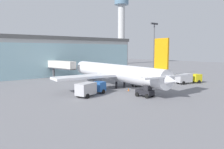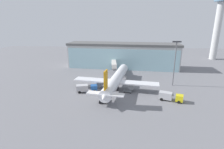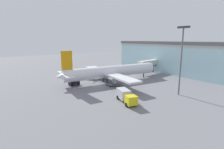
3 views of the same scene
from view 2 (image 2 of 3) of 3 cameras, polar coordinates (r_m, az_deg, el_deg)
The scene contains 12 objects.
ground at distance 60.05m, azimuth 2.17°, elevation -6.75°, with size 240.00×240.00×0.00m, color slate.
terminal_building at distance 95.86m, azimuth 3.60°, elevation 6.27°, with size 60.02×16.58×13.28m.
jet_bridge at distance 85.27m, azimuth 0.65°, elevation 3.25°, with size 3.52×11.64×5.47m.
control_tower at distance 134.57m, azimuth 31.47°, elevation 14.91°, with size 9.10×9.10×40.81m.
apron_light_mast at distance 70.41m, azimuth 19.91°, elevation 4.61°, with size 3.20×0.40×17.29m.
airplane at distance 64.60m, azimuth 1.35°, elevation -1.76°, with size 31.28×37.03×10.91m.
catering_truck at distance 62.92m, azimuth -8.49°, elevation -4.37°, with size 7.62×4.21×2.65m.
fuel_truck at distance 58.40m, azimuth 18.37°, elevation -6.78°, with size 7.62×4.37×2.65m.
baggage_cart at distance 62.29m, azimuth 5.17°, elevation -5.43°, with size 3.10×2.21×1.50m.
pushback_tug at distance 54.76m, azimuth -3.06°, elevation -8.06°, with size 2.34×3.31×2.30m.
safety_cone_nose at distance 60.48m, azimuth -0.41°, elevation -6.28°, with size 0.36×0.36×0.55m, color orange.
safety_cone_wingtip at distance 63.67m, azimuth 15.69°, elevation -5.73°, with size 0.36×0.36×0.55m, color orange.
Camera 2 is at (2.99, -55.05, 23.82)m, focal length 28.00 mm.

